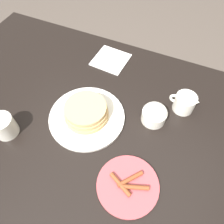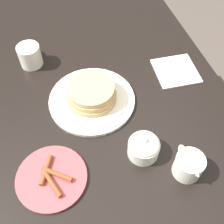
{
  "view_description": "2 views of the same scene",
  "coord_description": "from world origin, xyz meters",
  "px_view_note": "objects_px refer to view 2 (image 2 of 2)",
  "views": [
    {
      "loc": [
        -0.31,
        0.34,
        1.48
      ],
      "look_at": [
        -0.13,
        -0.08,
        0.8
      ],
      "focal_mm": 35.0,
      "sensor_mm": 36.0,
      "label": 1
    },
    {
      "loc": [
        -0.63,
        0.07,
        1.52
      ],
      "look_at": [
        -0.13,
        -0.08,
        0.8
      ],
      "focal_mm": 45.0,
      "sensor_mm": 36.0,
      "label": 2
    }
  ],
  "objects_px": {
    "pancake_plate": "(92,96)",
    "sugar_bowl": "(144,147)",
    "creamer_pitcher": "(189,166)",
    "coffee_mug": "(30,55)",
    "napkin": "(176,71)",
    "side_plate_bacon": "(52,178)"
  },
  "relations": [
    {
      "from": "pancake_plate",
      "to": "side_plate_bacon",
      "type": "xyz_separation_m",
      "value": [
        -0.24,
        0.18,
        -0.02
      ]
    },
    {
      "from": "side_plate_bacon",
      "to": "sugar_bowl",
      "type": "height_order",
      "value": "sugar_bowl"
    },
    {
      "from": "creamer_pitcher",
      "to": "sugar_bowl",
      "type": "distance_m",
      "value": 0.13
    },
    {
      "from": "coffee_mug",
      "to": "sugar_bowl",
      "type": "relative_size",
      "value": 1.21
    },
    {
      "from": "side_plate_bacon",
      "to": "creamer_pitcher",
      "type": "xyz_separation_m",
      "value": [
        -0.09,
        -0.37,
        0.03
      ]
    },
    {
      "from": "creamer_pitcher",
      "to": "pancake_plate",
      "type": "bearing_deg",
      "value": 30.81
    },
    {
      "from": "pancake_plate",
      "to": "napkin",
      "type": "bearing_deg",
      "value": -81.84
    },
    {
      "from": "napkin",
      "to": "creamer_pitcher",
      "type": "bearing_deg",
      "value": 159.92
    },
    {
      "from": "creamer_pitcher",
      "to": "napkin",
      "type": "height_order",
      "value": "creamer_pitcher"
    },
    {
      "from": "side_plate_bacon",
      "to": "coffee_mug",
      "type": "relative_size",
      "value": 1.79
    },
    {
      "from": "side_plate_bacon",
      "to": "coffee_mug",
      "type": "bearing_deg",
      "value": -0.5
    },
    {
      "from": "coffee_mug",
      "to": "napkin",
      "type": "bearing_deg",
      "value": -111.18
    },
    {
      "from": "pancake_plate",
      "to": "coffee_mug",
      "type": "bearing_deg",
      "value": 35.37
    },
    {
      "from": "pancake_plate",
      "to": "sugar_bowl",
      "type": "height_order",
      "value": "sugar_bowl"
    },
    {
      "from": "creamer_pitcher",
      "to": "side_plate_bacon",
      "type": "bearing_deg",
      "value": 76.73
    },
    {
      "from": "pancake_plate",
      "to": "side_plate_bacon",
      "type": "bearing_deg",
      "value": 143.54
    },
    {
      "from": "side_plate_bacon",
      "to": "creamer_pitcher",
      "type": "height_order",
      "value": "creamer_pitcher"
    },
    {
      "from": "pancake_plate",
      "to": "sugar_bowl",
      "type": "distance_m",
      "value": 0.25
    },
    {
      "from": "coffee_mug",
      "to": "creamer_pitcher",
      "type": "bearing_deg",
      "value": -147.19
    },
    {
      "from": "creamer_pitcher",
      "to": "napkin",
      "type": "bearing_deg",
      "value": -20.08
    },
    {
      "from": "side_plate_bacon",
      "to": "coffee_mug",
      "type": "height_order",
      "value": "coffee_mug"
    },
    {
      "from": "coffee_mug",
      "to": "sugar_bowl",
      "type": "distance_m",
      "value": 0.54
    }
  ]
}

